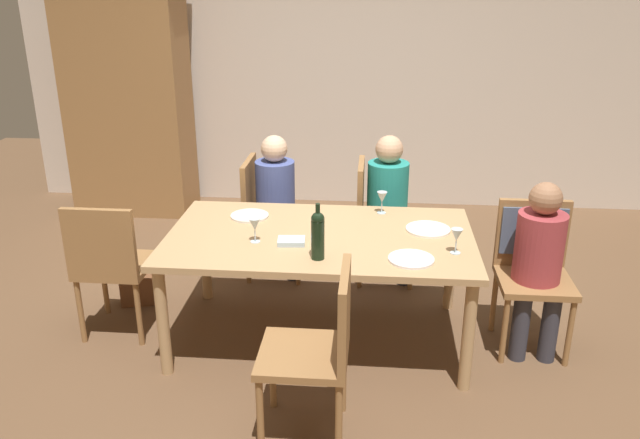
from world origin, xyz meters
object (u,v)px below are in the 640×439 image
Objects in this scene: wine_glass_near_left at (382,198)px; person_man_guest at (279,196)px; chair_far_right at (375,213)px; wine_glass_centre at (457,236)px; wine_bottle_tall_green at (318,234)px; chair_far_left at (265,209)px; dinner_plate_guest_right at (250,216)px; dining_table at (320,245)px; person_man_bearded at (539,257)px; chair_near at (321,343)px; handbag at (141,289)px; wine_glass_near_right at (255,225)px; dinner_plate_host at (428,229)px; chair_left_end at (110,261)px; dinner_plate_guest_left at (411,259)px; person_woman_host at (391,198)px; chair_right_end at (533,253)px.

person_man_guest is at bearing 146.41° from wine_glass_near_left.
chair_far_right is 6.17× the size of wine_glass_centre.
wine_bottle_tall_green reaches higher than wine_glass_near_left.
wine_glass_near_left is (0.77, -0.51, 0.18)m from person_man_guest.
chair_far_left is 3.67× the size of dinner_plate_guest_right.
person_man_bearded reaches higher than dining_table.
chair_far_left is 6.17× the size of wine_glass_centre.
person_man_bearded is 7.35× the size of wine_glass_near_left.
chair_near is 3.29× the size of handbag.
chair_near reaches higher than wine_glass_near_right.
dinner_plate_host is 2.09m from handbag.
wine_glass_near_left is at bearing 4.55° from chair_far_right.
dinner_plate_host is at bearing 15.04° from wine_glass_near_right.
wine_glass_near_right is (-1.69, -0.12, 0.19)m from person_man_bearded.
chair_left_end reaches higher than dinner_plate_guest_right.
chair_far_right reaches higher than dinner_plate_guest_left.
person_man_guest is 1.36m from wine_bottle_tall_green.
person_woman_host is 0.83m from dinner_plate_host.
chair_left_end is 1.79m from wine_glass_near_left.
chair_far_left is 1.00× the size of chair_left_end.
wine_glass_near_left is (-0.07, -0.51, 0.18)m from person_woman_host.
person_woman_host is 4.03× the size of handbag.
chair_right_end is at bearing 66.24° from chair_far_left.
chair_left_end is 0.81× the size of person_woman_host.
dinner_plate_host is at bearing 55.91° from chair_far_left.
chair_near is 1.92m from person_man_guest.
person_man_guest is 3.97× the size of handbag.
person_woman_host reaches higher than chair_right_end.
chair_far_left reaches higher than dining_table.
wine_bottle_tall_green is 2.20× the size of wine_glass_near_left.
chair_far_right is 1.94m from chair_left_end.
dinner_plate_guest_left is (-0.78, -0.30, 0.09)m from person_man_bearded.
dinner_plate_guest_left is at bearing -77.48° from wine_glass_near_left.
chair_far_right is 0.83× the size of person_man_guest.
person_woman_host reaches higher than dining_table.
person_man_bearded is (0.87, -0.95, -0.02)m from person_woman_host.
wine_bottle_tall_green is (1.34, -0.26, 0.34)m from chair_left_end.
dining_table is at bearing -14.87° from handbag.
chair_right_end is at bearing 64.87° from person_man_guest.
chair_far_left reaches higher than wine_glass_near_right.
dining_table is 0.56m from dinner_plate_guest_right.
dining_table is at bearing 5.36° from chair_near.
wine_glass_near_left is 0.94m from wine_glass_near_right.
chair_near is 6.17× the size of wine_glass_near_right.
dinner_plate_guest_left and dinner_plate_guest_right have the same top height.
wine_glass_near_right is at bearing 152.75° from wine_bottle_tall_green.
chair_far_right is at bearing 31.56° from chair_left_end.
dining_table is 7.27× the size of dinner_plate_guest_left.
wine_bottle_tall_green reaches higher than handbag.
chair_far_right is 6.17× the size of wine_glass_near_right.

